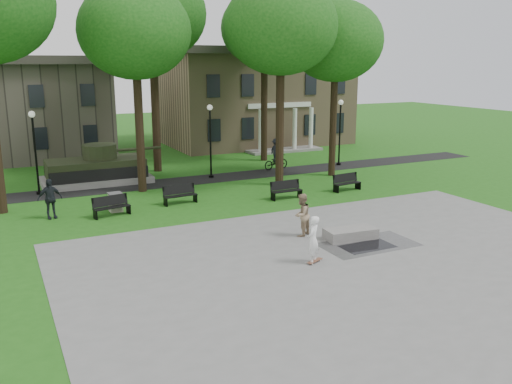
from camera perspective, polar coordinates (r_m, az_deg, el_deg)
ground at (r=24.53m, az=4.73°, el=-3.96°), size 120.00×120.00×0.00m
plaza at (r=20.64m, az=11.89°, el=-7.62°), size 22.00×16.00×0.02m
footpath at (r=35.03m, az=-5.32°, el=1.37°), size 44.00×2.60×0.01m
building_right at (r=51.15m, az=-0.47°, el=10.16°), size 17.00×12.00×8.60m
building_left at (r=46.72m, az=-24.90°, el=7.69°), size 15.00×10.00×7.20m
tree_1 at (r=31.52m, az=-12.66°, el=16.13°), size 6.20×6.20×11.63m
tree_2 at (r=32.58m, az=2.63°, el=16.97°), size 6.60×6.60×12.16m
tree_3 at (r=35.74m, az=8.40°, el=15.39°), size 6.00×6.00×11.19m
tree_4 at (r=37.56m, az=-10.97°, el=17.94°), size 7.20×7.20×13.50m
tree_5 at (r=41.06m, az=0.90°, el=16.76°), size 6.40×6.40×12.44m
lamp_left at (r=32.75m, az=-22.26°, el=4.52°), size 0.36×0.36×4.73m
lamp_mid at (r=35.01m, az=-4.83°, el=6.00°), size 0.36×0.36×4.73m
lamp_right at (r=39.71m, az=8.83°, el=6.78°), size 0.36×0.36×4.73m
tank_monument at (r=35.12m, az=-16.43°, el=2.32°), size 7.45×3.40×2.40m
puddle at (r=22.66m, az=11.66°, el=-5.64°), size 2.20×1.20×0.00m
concrete_block at (r=23.44m, az=9.92°, el=-4.33°), size 2.29×1.22×0.45m
skateboard at (r=20.63m, az=6.21°, el=-7.27°), size 0.80×0.49×0.07m
skateboarder at (r=20.31m, az=6.02°, el=-5.00°), size 0.78×0.76×1.81m
friend_watching at (r=23.37m, az=4.81°, el=-2.41°), size 1.14×1.06×1.87m
pedestrian_walker at (r=27.73m, az=-20.88°, el=-0.67°), size 1.21×0.66×1.96m
cyclist at (r=38.04m, az=2.13°, el=3.74°), size 2.05×1.20×2.17m
park_bench_0 at (r=27.38m, az=-14.98°, el=-1.38°), size 1.85×0.86×1.00m
park_bench_1 at (r=29.04m, az=-8.02°, el=-0.21°), size 1.83×0.67×1.00m
park_bench_2 at (r=29.84m, az=3.16°, el=0.28°), size 1.80×0.54×1.00m
park_bench_3 at (r=32.12m, az=9.50°, el=1.07°), size 1.84×0.72×1.00m
trash_bin at (r=28.15m, az=-14.58°, el=-1.03°), size 0.69×0.69×0.96m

